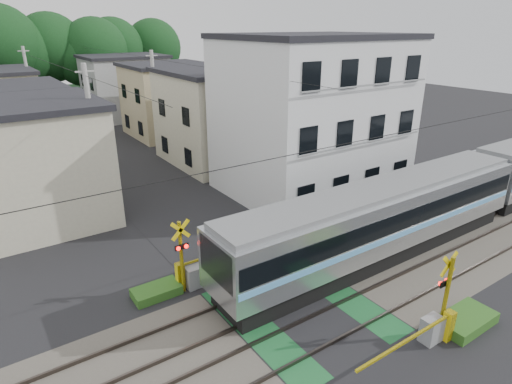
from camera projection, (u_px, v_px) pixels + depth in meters
ground at (301, 311)px, 15.61m from camera, size 120.00×120.00×0.00m
track_bed at (302, 310)px, 15.60m from camera, size 120.00×120.00×0.14m
crossing_signal_near at (436, 323)px, 13.90m from camera, size 4.74×0.65×3.09m
crossing_signal_far at (192, 271)px, 16.81m from camera, size 4.74×0.65×3.09m
apartment_block at (312, 116)px, 25.66m from camera, size 10.20×8.36×9.30m
houses_row at (99, 111)px, 34.49m from camera, size 22.07×31.35×6.80m
tree_hill at (39, 58)px, 49.84m from camera, size 40.00×14.04×11.93m
catenary at (418, 184)px, 17.43m from camera, size 60.00×5.04×7.00m
utility_poles at (90, 108)px, 31.27m from camera, size 7.90×42.00×8.00m
pedestrian at (97, 127)px, 39.85m from camera, size 0.64×0.45×1.66m
weed_patches at (338, 292)px, 16.40m from camera, size 10.25×8.80×0.40m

